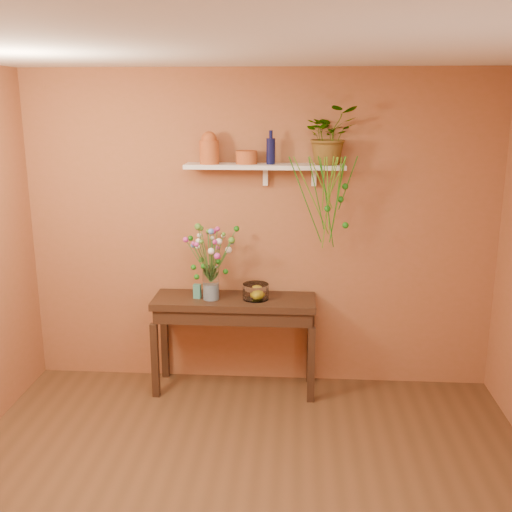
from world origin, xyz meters
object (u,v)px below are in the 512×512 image
object	(u,v)px
spider_plant	(330,135)
glass_bowl	(256,292)
sideboard	(234,312)
blue_bottle	(271,150)
bouquet	(211,247)
terracotta_jug	(209,148)
glass_vase	(211,285)

from	to	relation	value
spider_plant	glass_bowl	world-z (taller)	spider_plant
sideboard	blue_bottle	bearing A→B (deg)	19.53
sideboard	bouquet	world-z (taller)	bouquet
spider_plant	glass_bowl	bearing A→B (deg)	-167.46
sideboard	blue_bottle	size ratio (longest dim) A/B	5.07
spider_plant	bouquet	world-z (taller)	spider_plant
blue_bottle	bouquet	bearing A→B (deg)	-162.21
sideboard	spider_plant	world-z (taller)	spider_plant
terracotta_jug	bouquet	size ratio (longest dim) A/B	0.51
sideboard	terracotta_jug	world-z (taller)	terracotta_jug
sideboard	blue_bottle	xyz separation A→B (m)	(0.29, 0.10, 1.34)
spider_plant	glass_vase	bearing A→B (deg)	-170.59
sideboard	bouquet	size ratio (longest dim) A/B	2.68
terracotta_jug	spider_plant	xyz separation A→B (m)	(0.96, 0.03, 0.11)
terracotta_jug	bouquet	bearing A→B (deg)	-83.23
bouquet	sideboard	bearing A→B (deg)	14.95
blue_bottle	glass_vase	bearing A→B (deg)	-163.53
glass_vase	bouquet	size ratio (longest dim) A/B	0.55
blue_bottle	glass_bowl	size ratio (longest dim) A/B	1.24
glass_vase	glass_bowl	size ratio (longest dim) A/B	1.29
terracotta_jug	glass_bowl	world-z (taller)	terracotta_jug
terracotta_jug	spider_plant	bearing A→B (deg)	1.99
spider_plant	bouquet	bearing A→B (deg)	-169.91
terracotta_jug	glass_vase	xyz separation A→B (m)	(0.01, -0.12, -1.12)
sideboard	glass_vase	bearing A→B (deg)	-168.44
glass_vase	spider_plant	bearing A→B (deg)	9.41
terracotta_jug	glass_vase	world-z (taller)	terracotta_jug
spider_plant	glass_vase	world-z (taller)	spider_plant
sideboard	glass_bowl	world-z (taller)	glass_bowl
spider_plant	bouquet	distance (m)	1.31
terracotta_jug	spider_plant	size ratio (longest dim) A/B	0.56
spider_plant	bouquet	xyz separation A→B (m)	(-0.95, -0.17, -0.89)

